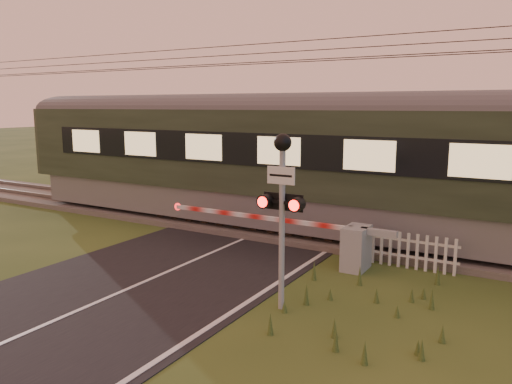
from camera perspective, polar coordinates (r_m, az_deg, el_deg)
The scene contains 7 objects.
ground at distance 12.01m, azimuth -13.92°, elevation -10.57°, with size 160.00×160.00×0.00m, color #2F451A.
road at distance 11.84m, azimuth -14.65°, elevation -10.85°, with size 6.00×140.00×0.03m.
track_bed at distance 17.02m, azimuth 1.51°, elevation -3.97°, with size 140.00×3.40×0.39m.
overhead_wires at distance 16.60m, azimuth 1.60°, elevation 15.36°, with size 120.00×0.62×0.62m.
boom_gate at distance 13.07m, azimuth 10.06°, elevation -5.84°, with size 6.90×0.87×1.15m.
crossing_signal at distance 9.89m, azimuth 3.01°, elevation 0.18°, with size 0.92×0.36×3.60m.
picket_fence at distance 13.46m, azimuth 16.03°, elevation -6.31°, with size 2.96×0.08×0.93m.
Camera 1 is at (7.96, -7.98, 4.13)m, focal length 35.00 mm.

